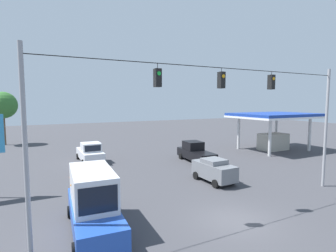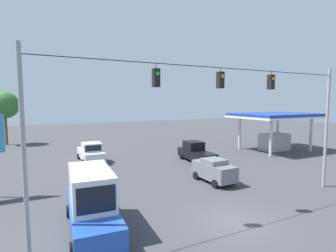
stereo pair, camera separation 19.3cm
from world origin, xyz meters
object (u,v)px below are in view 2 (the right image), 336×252
Objects in this scene: pickup_truck_white_withflow_far at (91,152)px; sedan_grey_crossing_near at (214,170)px; pickup_truck_black_oncoming_far at (196,152)px; tree_horizon_left at (5,105)px; traffic_cone_second at (77,185)px; box_truck_blue_parked_shoulder at (92,200)px; traffic_cone_nearest at (86,198)px; traffic_cone_third at (72,174)px; work_zone_sign at (82,187)px; overhead_signal_span at (220,118)px; gas_station at (275,123)px.

sedan_grey_crossing_near is at bearing 122.36° from pickup_truck_white_withflow_far.
tree_horizon_left reaches higher than pickup_truck_black_oncoming_far.
pickup_truck_black_oncoming_far is 13.32m from traffic_cone_second.
tree_horizon_left is (16.84, -28.87, 4.93)m from sedan_grey_crossing_near.
box_truck_blue_parked_shoulder is at bearing 89.01° from traffic_cone_second.
traffic_cone_nearest and traffic_cone_third have the same top height.
sedan_grey_crossing_near is (-10.26, -3.59, -0.52)m from box_truck_blue_parked_shoulder.
box_truck_blue_parked_shoulder is 16.58m from pickup_truck_black_oncoming_far.
traffic_cone_third is at bearing -91.00° from box_truck_blue_parked_shoulder.
tree_horizon_left reaches higher than work_zone_sign.
pickup_truck_black_oncoming_far is 1.07× the size of pickup_truck_white_withflow_far.
overhead_signal_span is at bearing 121.54° from traffic_cone_third.
traffic_cone_second is (6.99, -7.86, -5.25)m from overhead_signal_span.
traffic_cone_nearest is (12.64, 6.69, -0.68)m from pickup_truck_black_oncoming_far.
work_zone_sign is at bearing 85.53° from traffic_cone_second.
pickup_truck_black_oncoming_far is at bearing -116.72° from overhead_signal_span.
pickup_truck_white_withflow_far is 1.35× the size of sedan_grey_crossing_near.
traffic_cone_nearest is (2.47, 11.76, -0.68)m from pickup_truck_white_withflow_far.
pickup_truck_black_oncoming_far is 16.43m from work_zone_sign.
work_zone_sign is at bearing 101.10° from tree_horizon_left.
gas_station is at bearing 169.86° from pickup_truck_white_withflow_far.
traffic_cone_second is 27.17m from tree_horizon_left.
overhead_signal_span is 3.08× the size of box_truck_blue_parked_shoulder.
pickup_truck_black_oncoming_far is at bearing -178.99° from traffic_cone_third.
tree_horizon_left is (6.57, -32.46, 4.42)m from box_truck_blue_parked_shoulder.
traffic_cone_second is at bearing 15.96° from pickup_truck_black_oncoming_far.
work_zone_sign is at bearing 86.79° from traffic_cone_third.
traffic_cone_second is (2.62, 8.73, -0.68)m from pickup_truck_white_withflow_far.
tree_horizon_left is at bearing -61.29° from pickup_truck_white_withflow_far.
box_truck_blue_parked_shoulder is 6.84m from traffic_cone_second.
traffic_cone_third is (6.93, -11.29, -5.25)m from overhead_signal_span.
sedan_grey_crossing_near is 12.06m from traffic_cone_third.
work_zone_sign reaches higher than pickup_truck_black_oncoming_far.
work_zone_sign reaches higher than traffic_cone_second.
work_zone_sign is at bearing 14.98° from sedan_grey_crossing_near.
overhead_signal_span is at bearing 112.17° from tree_horizon_left.
box_truck_blue_parked_shoulder is 0.62× the size of gas_station.
traffic_cone_third is (-0.06, -3.43, 0.00)m from traffic_cone_second.
gas_station is at bearing -158.03° from work_zone_sign.
pickup_truck_white_withflow_far is 0.51× the size of gas_station.
tree_horizon_left reaches higher than sedan_grey_crossing_near.
box_truck_blue_parked_shoulder is 10.24m from traffic_cone_third.
overhead_signal_span is at bearing 131.66° from traffic_cone_second.
pickup_truck_black_oncoming_far is 7.30m from sedan_grey_crossing_near.
sedan_grey_crossing_near is 11.03m from work_zone_sign.
gas_station is (-12.97, -0.94, 2.62)m from pickup_truck_black_oncoming_far.
overhead_signal_span is 1.92× the size of gas_station.
pickup_truck_black_oncoming_far reaches higher than traffic_cone_nearest.
pickup_truck_white_withflow_far reaches higher than traffic_cone_nearest.
work_zone_sign is at bearing -64.81° from box_truck_blue_parked_shoulder.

